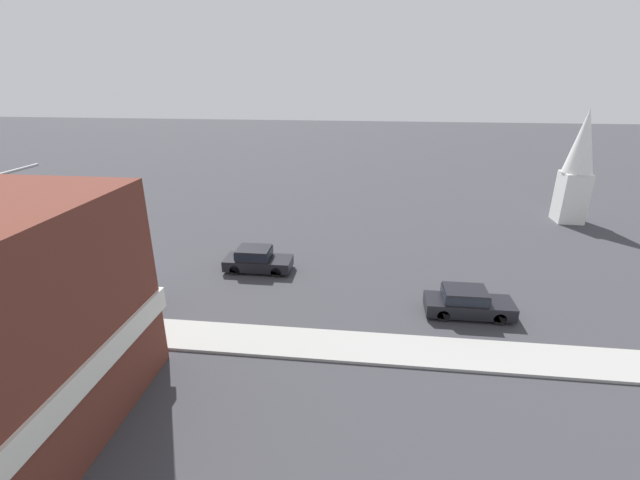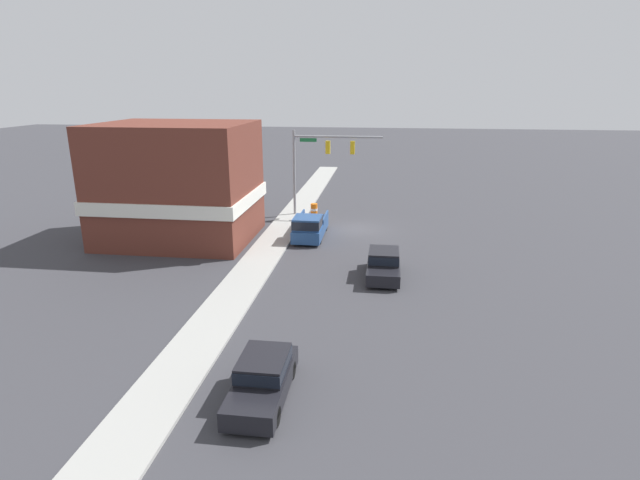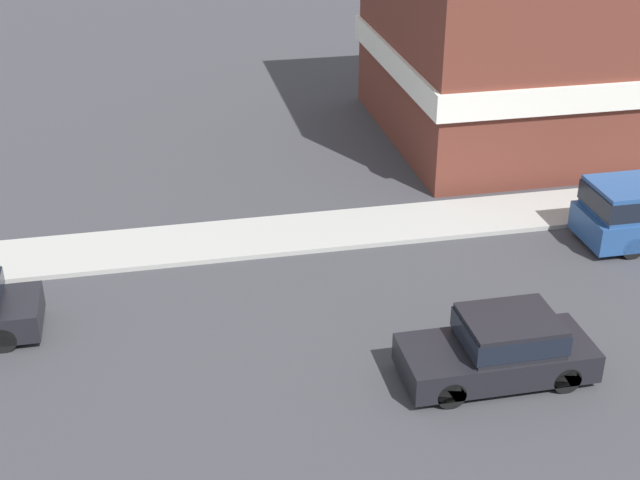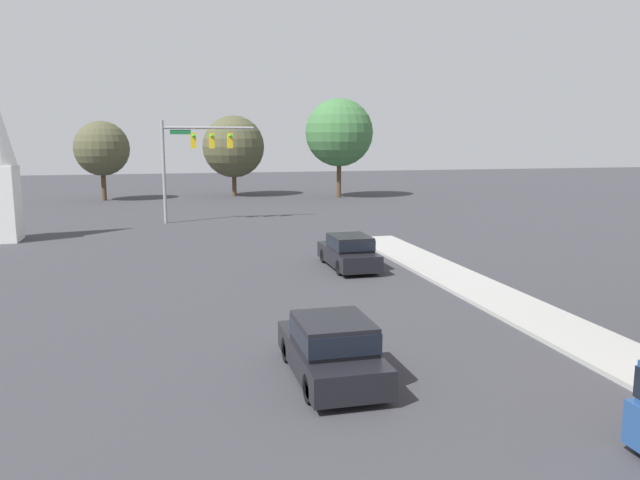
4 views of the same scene
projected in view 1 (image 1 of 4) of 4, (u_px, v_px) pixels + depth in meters
The scene contains 6 objects.
ground_plane at pixel (96, 276), 27.14m from camera, with size 200.00×200.00×0.00m, color #38383D.
sidewalk_curb at pixel (29, 324), 21.84m from camera, with size 2.40×60.00×0.14m.
car_lead at pixel (257, 259), 27.72m from camera, with size 1.87×4.33×1.57m.
car_oncoming at pixel (467, 302), 22.53m from camera, with size 1.78×4.54×1.53m.
pickup_truck_parked at pixel (107, 290), 23.43m from camera, with size 2.00×5.52×1.87m.
church_steeple at pixel (578, 164), 35.64m from camera, with size 2.37×2.37×9.52m.
Camera 1 is at (22.62, 17.03, 11.97)m, focal length 24.00 mm.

